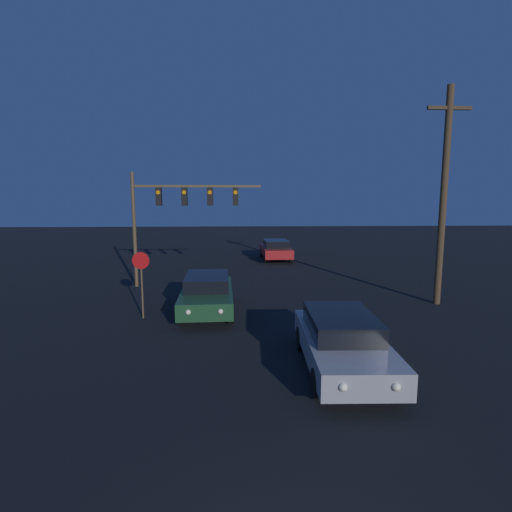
% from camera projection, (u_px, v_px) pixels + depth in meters
% --- Properties ---
extents(car_near, '(2.12, 4.88, 1.45)m').
position_uv_depth(car_near, '(342.00, 341.00, 10.39)').
color(car_near, '#99999E').
rests_on(car_near, ground_plane).
extents(car_mid, '(2.14, 4.89, 1.45)m').
position_uv_depth(car_mid, '(207.00, 293.00, 15.66)').
color(car_mid, '#1E4728').
rests_on(car_mid, ground_plane).
extents(car_far, '(2.09, 4.87, 1.45)m').
position_uv_depth(car_far, '(276.00, 249.00, 29.00)').
color(car_far, '#B21E1E').
rests_on(car_far, ground_plane).
extents(traffic_signal_mast, '(6.42, 0.30, 5.73)m').
position_uv_depth(traffic_signal_mast, '(176.00, 206.00, 19.83)').
color(traffic_signal_mast, brown).
rests_on(traffic_signal_mast, ground_plane).
extents(stop_sign, '(0.63, 0.07, 2.50)m').
position_uv_depth(stop_sign, '(141.00, 273.00, 14.69)').
color(stop_sign, brown).
rests_on(stop_sign, ground_plane).
extents(utility_pole, '(1.78, 0.28, 8.90)m').
position_uv_depth(utility_pole, '(444.00, 194.00, 16.34)').
color(utility_pole, '#4C3823').
rests_on(utility_pole, ground_plane).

